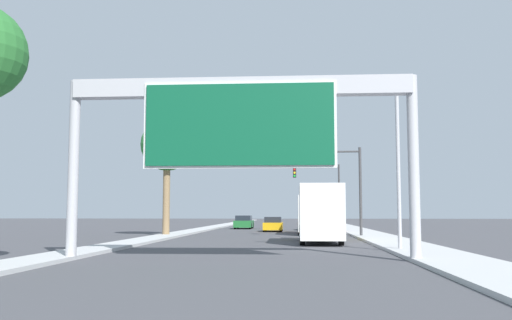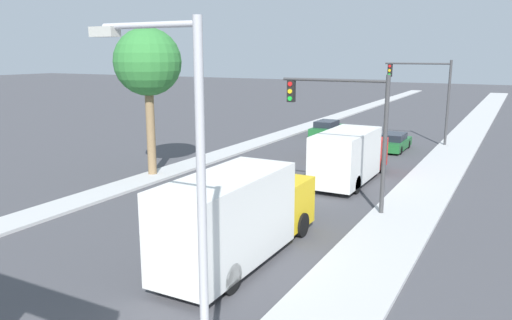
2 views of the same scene
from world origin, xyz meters
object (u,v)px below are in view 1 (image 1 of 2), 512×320
at_px(truck_box_secondary, 320,214).
at_px(traffic_light_near_intersection, 338,176).
at_px(car_far_center, 244,222).
at_px(truck_box_primary, 313,215).
at_px(car_mid_right, 310,224).
at_px(street_lamp_right, 390,148).
at_px(sign_gantry, 240,117).
at_px(traffic_light_mid_block, 324,185).
at_px(car_far_right, 273,224).
at_px(palm_tree_background, 167,146).

relative_size(truck_box_secondary, traffic_light_near_intersection, 1.31).
relative_size(car_far_center, truck_box_primary, 0.58).
xyz_separation_m(car_mid_right, street_lamp_right, (3.01, -31.01, 4.15)).
distance_m(sign_gantry, truck_box_secondary, 13.59).
xyz_separation_m(car_far_center, traffic_light_mid_block, (8.65, -0.44, 4.00)).
distance_m(car_mid_right, truck_box_secondary, 23.94).
xyz_separation_m(car_far_right, traffic_light_near_intersection, (5.13, -12.02, 3.76)).
height_order(truck_box_primary, street_lamp_right, street_lamp_right).
relative_size(car_mid_right, palm_tree_background, 0.51).
distance_m(sign_gantry, traffic_light_mid_block, 40.47).
bearing_deg(car_far_right, truck_box_secondary, -79.86).
height_order(truck_box_primary, truck_box_secondary, truck_box_secondary).
height_order(car_far_right, car_mid_right, car_mid_right).
relative_size(car_mid_right, traffic_light_mid_block, 0.66).
bearing_deg(car_mid_right, traffic_light_mid_block, 65.47).
height_order(car_far_center, car_mid_right, car_far_center).
distance_m(car_far_center, street_lamp_right, 36.71).
relative_size(car_far_right, street_lamp_right, 0.54).
bearing_deg(car_far_center, traffic_light_near_intersection, -67.12).
bearing_deg(sign_gantry, traffic_light_mid_block, 82.69).
xyz_separation_m(traffic_light_mid_block, street_lamp_right, (1.36, -34.63, 0.12)).
distance_m(car_far_right, palm_tree_background, 14.75).
height_order(traffic_light_near_intersection, palm_tree_background, palm_tree_background).
bearing_deg(palm_tree_background, car_far_center, 78.09).
relative_size(car_mid_right, street_lamp_right, 0.57).
relative_size(car_far_center, street_lamp_right, 0.59).
relative_size(car_far_right, car_far_center, 0.93).
bearing_deg(car_far_center, traffic_light_mid_block, -2.94).
height_order(traffic_light_mid_block, palm_tree_background, palm_tree_background).
bearing_deg(car_far_right, traffic_light_near_intersection, -66.90).
bearing_deg(car_far_center, truck_box_primary, -65.18).
bearing_deg(truck_box_secondary, palm_tree_background, 142.47).
bearing_deg(car_far_center, car_mid_right, -30.13).
distance_m(car_far_right, car_mid_right, 5.59).
height_order(car_far_right, palm_tree_background, palm_tree_background).
relative_size(sign_gantry, traffic_light_mid_block, 1.93).
height_order(sign_gantry, street_lamp_right, street_lamp_right).
relative_size(traffic_light_mid_block, street_lamp_right, 0.86).
bearing_deg(sign_gantry, traffic_light_near_intersection, 75.71).
bearing_deg(car_mid_right, truck_box_primary, -90.00).
relative_size(car_far_right, truck_box_primary, 0.54).
bearing_deg(car_far_center, palm_tree_background, -101.91).
bearing_deg(traffic_light_near_intersection, truck_box_secondary, -102.18).
distance_m(truck_box_primary, street_lamp_right, 20.42).
bearing_deg(traffic_light_near_intersection, palm_tree_background, 175.55).
bearing_deg(street_lamp_right, palm_tree_background, 132.09).
bearing_deg(truck_box_primary, car_mid_right, 90.00).
xyz_separation_m(car_far_right, truck_box_primary, (3.50, -6.72, 0.93)).
height_order(truck_box_secondary, traffic_light_mid_block, traffic_light_mid_block).
xyz_separation_m(sign_gantry, truck_box_secondary, (3.50, 12.60, -3.71)).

